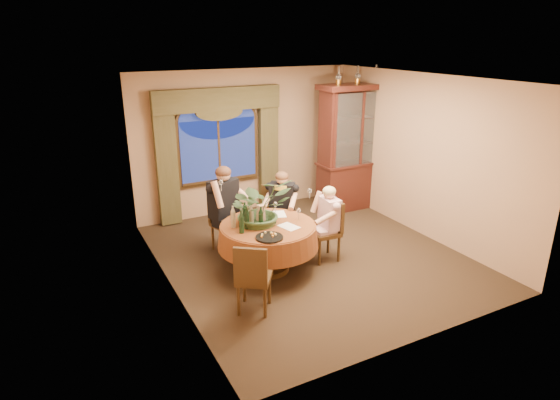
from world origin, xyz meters
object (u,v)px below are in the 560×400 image
dining_table (268,247)px  wine_bottle_2 (247,218)px  chair_back_right (273,216)px  stoneware_vase (261,214)px  person_pink (329,223)px  centerpiece_plant (259,184)px  oil_lamp_center (358,75)px  wine_bottle_1 (261,218)px  person_scarf (282,208)px  wine_bottle_5 (245,213)px  olive_bowl (271,224)px  wine_bottle_4 (251,216)px  person_back (224,210)px  chair_right (325,231)px  wine_bottle_3 (233,217)px  oil_lamp_right (376,74)px  chair_back (227,223)px  oil_lamp_left (339,75)px  china_cabinet (354,148)px  wine_bottle_0 (241,222)px  chair_front_left (254,276)px

dining_table → wine_bottle_2: wine_bottle_2 is taller
chair_back_right → stoneware_vase: 1.08m
person_pink → centerpiece_plant: (-1.11, 0.19, 0.74)m
oil_lamp_center → wine_bottle_1: oil_lamp_center is taller
person_scarf → wine_bottle_5: size_ratio=3.91×
olive_bowl → wine_bottle_4: wine_bottle_4 is taller
person_back → dining_table: bearing=90.0°
wine_bottle_4 → wine_bottle_5: same height
chair_right → olive_bowl: bearing=93.5°
person_scarf → wine_bottle_3: 1.32m
olive_bowl → wine_bottle_5: 0.42m
wine_bottle_1 → wine_bottle_2: bearing=157.4°
dining_table → wine_bottle_1: wine_bottle_1 is taller
oil_lamp_right → chair_back: size_ratio=0.35×
dining_table → oil_lamp_right: oil_lamp_right is taller
centerpiece_plant → wine_bottle_2: centerpiece_plant is taller
oil_lamp_right → wine_bottle_3: 4.39m
oil_lamp_left → chair_right: size_ratio=0.35×
dining_table → chair_back_right: chair_back_right is taller
chair_back → person_pink: person_pink is taller
china_cabinet → stoneware_vase: china_cabinet is taller
wine_bottle_4 → wine_bottle_1: bearing=-49.6°
china_cabinet → person_scarf: china_cabinet is taller
wine_bottle_4 → wine_bottle_2: bearing=-156.9°
wine_bottle_0 → wine_bottle_1: size_ratio=1.00×
chair_back_right → wine_bottle_1: bearing=85.8°
wine_bottle_0 → wine_bottle_5: bearing=58.5°
china_cabinet → oil_lamp_right: oil_lamp_right is taller
dining_table → wine_bottle_5: size_ratio=4.57×
wine_bottle_2 → wine_bottle_3: bearing=136.4°
centerpiece_plant → chair_back: bearing=104.0°
chair_right → wine_bottle_5: wine_bottle_5 is taller
olive_bowl → chair_back_right: bearing=62.0°
oil_lamp_left → chair_front_left: 4.52m
china_cabinet → wine_bottle_1: china_cabinet is taller
china_cabinet → wine_bottle_1: (-2.92, -1.80, -0.34)m
wine_bottle_0 → wine_bottle_5: 0.36m
person_back → person_scarf: 1.00m
oil_lamp_center → chair_back_right: (-2.24, -0.82, -2.19)m
chair_front_left → stoneware_vase: 1.21m
chair_front_left → wine_bottle_2: 1.03m
dining_table → wine_bottle_3: (-0.49, 0.14, 0.54)m
person_pink → wine_bottle_3: person_pink is taller
dining_table → wine_bottle_4: wine_bottle_4 is taller
wine_bottle_5 → wine_bottle_4: bearing=-80.4°
oil_lamp_center → person_pink: bearing=-134.2°
oil_lamp_left → chair_front_left: oil_lamp_left is taller
china_cabinet → chair_back_right: china_cabinet is taller
stoneware_vase → wine_bottle_2: bearing=-159.1°
wine_bottle_2 → oil_lamp_left: bearing=32.8°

